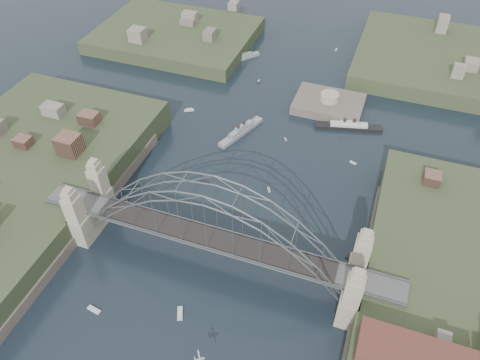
% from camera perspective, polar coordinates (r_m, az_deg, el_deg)
% --- Properties ---
extents(ground, '(500.00, 500.00, 0.00)m').
position_cam_1_polar(ground, '(110.23, -3.23, -9.89)').
color(ground, black).
rests_on(ground, ground).
extents(bridge, '(84.00, 13.80, 24.60)m').
position_cam_1_polar(bridge, '(100.59, -3.50, -5.71)').
color(bridge, '#515154').
rests_on(bridge, ground).
extents(shore_west, '(50.50, 90.00, 12.00)m').
position_cam_1_polar(shore_west, '(135.26, -26.36, -1.72)').
color(shore_west, '#303D22').
rests_on(shore_west, ground).
extents(shore_east, '(50.50, 90.00, 12.00)m').
position_cam_1_polar(shore_east, '(109.03, 27.21, -16.49)').
color(shore_east, '#303D22').
rests_on(shore_east, ground).
extents(headland_nw, '(60.00, 45.00, 9.00)m').
position_cam_1_polar(headland_nw, '(196.12, -7.82, 16.61)').
color(headland_nw, '#303D22').
rests_on(headland_nw, ground).
extents(headland_ne, '(70.00, 55.00, 9.50)m').
position_cam_1_polar(headland_ne, '(192.05, 24.67, 12.43)').
color(headland_ne, '#303D22').
rests_on(headland_ne, ground).
extents(fort_island, '(22.00, 16.00, 9.40)m').
position_cam_1_polar(fort_island, '(157.78, 10.69, 8.56)').
color(fort_island, '#534A42').
rests_on(fort_island, ground).
extents(wharf_shed, '(20.00, 8.00, 4.00)m').
position_cam_1_polar(wharf_shed, '(92.14, 20.60, -19.74)').
color(wharf_shed, '#592D26').
rests_on(wharf_shed, shore_east).
extents(naval_cruiser_near, '(8.73, 17.96, 5.48)m').
position_cam_1_polar(naval_cruiser_near, '(143.38, 0.13, 5.97)').
color(naval_cruiser_near, gray).
rests_on(naval_cruiser_near, ground).
extents(naval_cruiser_far, '(10.53, 12.58, 4.88)m').
position_cam_1_polar(naval_cruiser_far, '(181.41, 0.28, 14.74)').
color(naval_cruiser_far, gray).
rests_on(naval_cruiser_far, ground).
extents(ocean_liner, '(20.72, 7.69, 5.07)m').
position_cam_1_polar(ocean_liner, '(149.26, 13.12, 6.38)').
color(ocean_liner, black).
rests_on(ocean_liner, ground).
extents(aeroplane, '(2.34, 3.12, 0.53)m').
position_cam_1_polar(aeroplane, '(92.52, -5.07, -21.02)').
color(aeroplane, '#B4B7BC').
extents(small_boat_a, '(2.43, 1.09, 0.45)m').
position_cam_1_polar(small_boat_a, '(127.89, -4.37, -0.21)').
color(small_boat_a, silver).
rests_on(small_boat_a, ground).
extents(small_boat_b, '(1.46, 2.06, 0.45)m').
position_cam_1_polar(small_boat_b, '(125.53, 3.55, -1.20)').
color(small_boat_b, silver).
rests_on(small_boat_b, ground).
extents(small_boat_c, '(2.29, 3.39, 0.45)m').
position_cam_1_polar(small_boat_c, '(103.20, -7.35, -15.88)').
color(small_boat_c, silver).
rests_on(small_boat_c, ground).
extents(small_boat_d, '(2.03, 1.29, 0.45)m').
position_cam_1_polar(small_boat_d, '(137.10, 13.65, 2.05)').
color(small_boat_d, silver).
rests_on(small_boat_d, ground).
extents(small_boat_e, '(3.22, 2.43, 1.43)m').
position_cam_1_polar(small_boat_e, '(154.33, -6.25, 8.51)').
color(small_boat_e, silver).
rests_on(small_boat_e, ground).
extents(small_boat_f, '(1.31, 1.61, 0.45)m').
position_cam_1_polar(small_boat_f, '(142.05, 5.58, 4.95)').
color(small_boat_f, silver).
rests_on(small_boat_f, ground).
extents(small_boat_h, '(0.88, 2.03, 1.43)m').
position_cam_1_polar(small_boat_h, '(168.11, 2.34, 11.97)').
color(small_boat_h, silver).
rests_on(small_boat_h, ground).
extents(small_boat_i, '(2.15, 2.54, 0.45)m').
position_cam_1_polar(small_boat_i, '(113.79, 13.36, -9.02)').
color(small_boat_i, silver).
rests_on(small_boat_i, ground).
extents(small_boat_j, '(3.21, 1.49, 0.45)m').
position_cam_1_polar(small_boat_j, '(107.44, -17.42, -14.92)').
color(small_boat_j, silver).
rests_on(small_boat_j, ground).
extents(small_boat_k, '(0.68, 1.76, 0.45)m').
position_cam_1_polar(small_boat_k, '(191.81, 11.69, 15.34)').
color(small_boat_k, silver).
rests_on(small_boat_k, ground).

